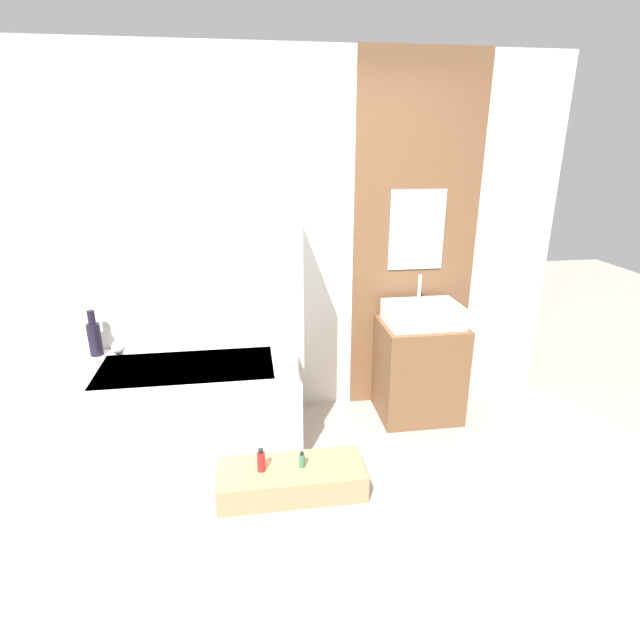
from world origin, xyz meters
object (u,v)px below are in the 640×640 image
(bathtub, at_px, (190,404))
(bottle_soap_secondary, at_px, (302,460))
(vase_round_light, at_px, (118,348))
(bottle_soap_primary, at_px, (261,461))
(wooden_step_bench, at_px, (291,479))
(sink, at_px, (423,314))
(vase_tall_dark, at_px, (95,337))

(bathtub, xyz_separation_m, bottle_soap_secondary, (0.70, -0.66, -0.07))
(vase_round_light, relative_size, bottle_soap_primary, 0.66)
(wooden_step_bench, xyz_separation_m, sink, (1.05, 0.78, 0.73))
(wooden_step_bench, relative_size, bottle_soap_secondary, 8.72)
(bathtub, distance_m, bottle_soap_primary, 0.80)
(vase_round_light, bearing_deg, wooden_step_bench, -39.85)
(bathtub, distance_m, bottle_soap_secondary, 0.96)
(sink, height_order, vase_tall_dark, sink)
(vase_tall_dark, relative_size, bottle_soap_secondary, 3.30)
(wooden_step_bench, height_order, bottle_soap_secondary, bottle_soap_secondary)
(bottle_soap_secondary, bearing_deg, bottle_soap_primary, 180.00)
(sink, height_order, bottle_soap_primary, sink)
(wooden_step_bench, relative_size, vase_round_light, 9.16)
(vase_tall_dark, height_order, vase_round_light, vase_tall_dark)
(bathtub, distance_m, vase_round_light, 0.66)
(vase_tall_dark, bearing_deg, bottle_soap_secondary, -35.13)
(wooden_step_bench, distance_m, vase_round_light, 1.57)
(vase_round_light, xyz_separation_m, bottle_soap_secondary, (1.20, -0.95, -0.41))
(bottle_soap_primary, distance_m, bottle_soap_secondary, 0.24)
(sink, distance_m, bottle_soap_primary, 1.56)
(bathtub, height_order, vase_tall_dark, vase_tall_dark)
(bottle_soap_secondary, bearing_deg, vase_round_light, 141.73)
(bathtub, relative_size, sink, 2.78)
(vase_round_light, height_order, bottle_soap_secondary, vase_round_light)
(sink, bearing_deg, bottle_soap_primary, -147.49)
(vase_tall_dark, bearing_deg, bottle_soap_primary, -40.57)
(bathtub, height_order, vase_round_light, vase_round_light)
(wooden_step_bench, xyz_separation_m, bottle_soap_primary, (-0.18, 0.00, 0.15))
(vase_tall_dark, relative_size, vase_round_light, 3.47)
(wooden_step_bench, xyz_separation_m, bottle_soap_secondary, (0.07, 0.00, 0.13))
(sink, height_order, vase_round_light, sink)
(wooden_step_bench, bearing_deg, bottle_soap_secondary, 0.00)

